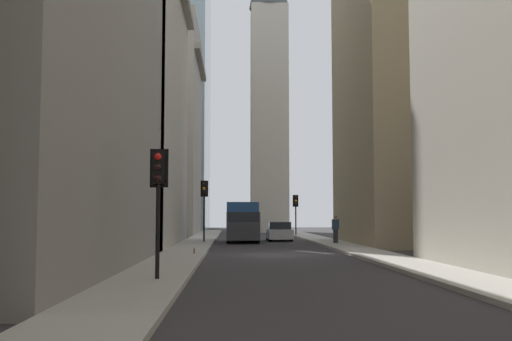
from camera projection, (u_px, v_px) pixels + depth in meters
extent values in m
plane|color=#302D30|center=(277.00, 255.00, 28.52)|extent=(135.00, 135.00, 0.00)
cube|color=#A8A399|center=(183.00, 254.00, 28.35)|extent=(90.00, 2.20, 0.14)
cube|color=#A8A399|center=(369.00, 253.00, 28.71)|extent=(90.00, 2.20, 0.14)
cube|color=#9E8966|center=(422.00, 51.00, 39.90)|extent=(13.29, 10.00, 25.93)
cube|color=#B7B2A5|center=(96.00, 97.00, 36.88)|extent=(16.38, 10.00, 18.51)
cube|color=gray|center=(148.00, 130.00, 59.38)|extent=(13.38, 10.00, 20.96)
cube|color=gray|center=(201.00, 64.00, 60.10)|extent=(13.38, 0.50, 0.60)
cube|color=#9EB7C1|center=(159.00, 32.00, 83.74)|extent=(19.88, 14.00, 55.51)
cube|color=beige|center=(269.00, 119.00, 67.86)|extent=(4.16, 4.16, 25.83)
cube|color=#285699|center=(242.00, 220.00, 43.52)|extent=(4.60, 2.25, 2.60)
cube|color=#38383D|center=(243.00, 226.00, 40.31)|extent=(1.90, 2.25, 1.90)
cube|color=black|center=(243.00, 217.00, 40.35)|extent=(1.92, 2.09, 0.64)
cylinder|color=black|center=(258.00, 237.00, 40.29)|extent=(0.88, 0.28, 0.88)
cylinder|color=black|center=(229.00, 237.00, 40.21)|extent=(0.88, 0.28, 0.88)
cylinder|color=black|center=(255.00, 235.00, 44.87)|extent=(0.88, 0.28, 0.88)
cylinder|color=black|center=(229.00, 235.00, 44.79)|extent=(0.88, 0.28, 0.88)
cube|color=silver|center=(279.00, 234.00, 44.71)|extent=(4.30, 1.78, 0.70)
cube|color=black|center=(279.00, 226.00, 44.55)|extent=(2.10, 1.58, 0.54)
cylinder|color=black|center=(288.00, 236.00, 46.07)|extent=(0.64, 0.22, 0.64)
cylinder|color=black|center=(268.00, 236.00, 46.01)|extent=(0.64, 0.22, 0.64)
cylinder|color=black|center=(291.00, 237.00, 43.38)|extent=(0.64, 0.22, 0.64)
cylinder|color=black|center=(270.00, 237.00, 43.32)|extent=(0.64, 0.22, 0.64)
cylinder|color=black|center=(158.00, 231.00, 16.59)|extent=(0.12, 0.12, 2.65)
cube|color=black|center=(158.00, 168.00, 16.73)|extent=(0.28, 0.32, 0.90)
cube|color=black|center=(159.00, 168.00, 16.88)|extent=(0.03, 0.52, 1.10)
sphere|color=red|center=(158.00, 157.00, 16.59)|extent=(0.20, 0.20, 0.20)
sphere|color=black|center=(158.00, 167.00, 16.57)|extent=(0.20, 0.20, 0.20)
sphere|color=black|center=(158.00, 178.00, 16.55)|extent=(0.20, 0.20, 0.20)
cylinder|color=black|center=(296.00, 220.00, 55.05)|extent=(0.12, 0.12, 2.68)
cube|color=black|center=(296.00, 201.00, 55.19)|extent=(0.28, 0.32, 0.90)
cube|color=black|center=(296.00, 201.00, 55.34)|extent=(0.03, 0.52, 1.10)
sphere|color=black|center=(296.00, 198.00, 55.05)|extent=(0.20, 0.20, 0.20)
sphere|color=orange|center=(296.00, 201.00, 55.03)|extent=(0.20, 0.20, 0.20)
sphere|color=black|center=(296.00, 204.00, 55.01)|extent=(0.20, 0.20, 0.20)
cylinder|color=black|center=(204.00, 218.00, 40.28)|extent=(0.12, 0.12, 3.14)
cube|color=black|center=(204.00, 189.00, 40.43)|extent=(0.28, 0.32, 0.90)
cube|color=black|center=(204.00, 189.00, 40.59)|extent=(0.03, 0.52, 1.10)
sphere|color=black|center=(204.00, 184.00, 40.29)|extent=(0.20, 0.20, 0.20)
sphere|color=orange|center=(204.00, 188.00, 40.27)|extent=(0.20, 0.20, 0.20)
sphere|color=black|center=(204.00, 193.00, 40.25)|extent=(0.20, 0.20, 0.20)
cylinder|color=#33333D|center=(337.00, 236.00, 38.35)|extent=(0.16, 0.16, 0.86)
cylinder|color=#33333D|center=(334.00, 236.00, 38.34)|extent=(0.16, 0.16, 0.86)
cube|color=navy|center=(336.00, 224.00, 38.40)|extent=(0.26, 0.44, 0.65)
sphere|color=#936B4C|center=(335.00, 217.00, 38.44)|extent=(0.22, 0.22, 0.22)
cylinder|color=brown|center=(194.00, 251.00, 27.48)|extent=(0.07, 0.07, 0.20)
cylinder|color=brown|center=(194.00, 248.00, 27.49)|extent=(0.03, 0.03, 0.07)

